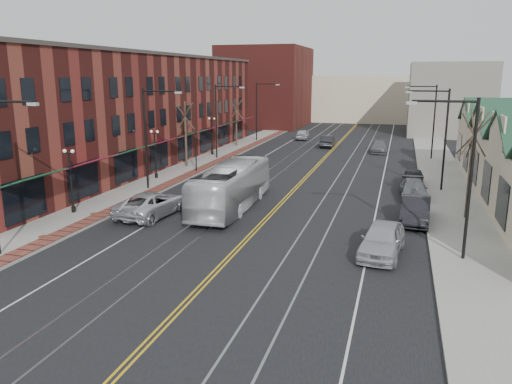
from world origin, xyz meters
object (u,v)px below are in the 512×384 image
Objects in this scene: transit_bus at (232,187)px; parked_car_d at (413,178)px; parked_car_a at (382,240)px; parked_suv at (152,204)px; parked_car_c at (414,189)px; parked_car_b at (416,210)px.

transit_bus is 2.62× the size of parked_car_d.
parked_car_a is (10.48, -6.59, -0.74)m from transit_bus.
parked_car_d is (1.80, 17.49, -0.11)m from parked_car_a.
parked_suv is 19.53m from parked_car_c.
parked_car_a is 1.04× the size of parked_car_c.
transit_bus reaches higher than parked_car_d.
parked_car_b reaches higher than parked_car_c.
transit_bus is 12.40m from parked_car_a.
parked_car_a is 6.87m from parked_car_b.
parked_car_a is 1.01× the size of parked_car_b.
parked_car_b is 10.87m from parked_car_d.
parked_suv is 1.36× the size of parked_car_d.
parked_car_a is 17.58m from parked_car_d.
parked_car_c is at bearing -144.09° from parked_suv.
transit_bus is 12.30m from parked_car_b.
transit_bus is at bearing -135.68° from parked_car_d.
transit_bus is at bearing -176.67° from parked_car_b.
parked_suv is 17.11m from parked_car_b.
parked_suv is 21.94m from parked_car_d.
transit_bus is 1.92× the size of parked_suv.
transit_bus is 2.29× the size of parked_car_a.
parked_car_a is 1.15× the size of parked_car_d.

